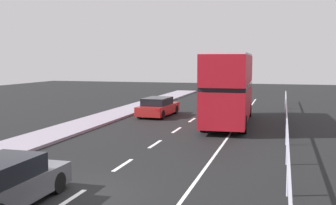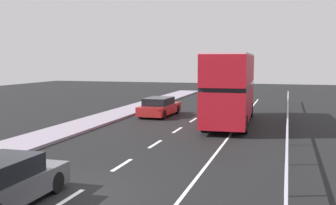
{
  "view_description": "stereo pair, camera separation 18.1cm",
  "coord_description": "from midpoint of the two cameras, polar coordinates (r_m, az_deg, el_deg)",
  "views": [
    {
      "loc": [
        5.83,
        -11.03,
        4.0
      ],
      "look_at": [
        0.73,
        7.25,
        2.04
      ],
      "focal_mm": 44.4,
      "sensor_mm": 36.0,
      "label": 1
    },
    {
      "loc": [
        6.01,
        -10.98,
        4.0
      ],
      "look_at": [
        0.73,
        7.25,
        2.04
      ],
      "focal_mm": 44.4,
      "sensor_mm": 36.0,
      "label": 2
    }
  ],
  "objects": [
    {
      "name": "ground_plane",
      "position": [
        13.13,
        -12.33,
        -12.21
      ],
      "size": [
        74.0,
        120.0,
        0.1
      ],
      "primitive_type": "cube",
      "color": "black"
    },
    {
      "name": "lane_paint_markings",
      "position": [
        20.26,
        3.97,
        -5.51
      ],
      "size": [
        3.26,
        46.0,
        0.01
      ],
      "color": "silver",
      "rests_on": "ground"
    },
    {
      "name": "bridge_side_railing",
      "position": [
        20.25,
        15.77,
        -3.26
      ],
      "size": [
        0.1,
        42.0,
        1.05
      ],
      "color": "#ACACBD",
      "rests_on": "ground"
    },
    {
      "name": "double_decker_bus_red",
      "position": [
        26.19,
        8.22,
        2.2
      ],
      "size": [
        2.86,
        10.11,
        4.39
      ],
      "rotation": [
        0.0,
        0.0,
        0.04
      ],
      "color": "#B41420",
      "rests_on": "ground"
    },
    {
      "name": "hatchback_car_near",
      "position": [
        12.32,
        -22.05,
        -10.31
      ],
      "size": [
        1.77,
        4.24,
        1.36
      ],
      "rotation": [
        0.0,
        0.0,
        0.0
      ],
      "color": "#4D4E53",
      "rests_on": "ground"
    },
    {
      "name": "sedan_car_ahead",
      "position": [
        29.64,
        -1.56,
        -0.62
      ],
      "size": [
        2.03,
        4.62,
        1.33
      ],
      "rotation": [
        0.0,
        0.0,
        -0.04
      ],
      "color": "maroon",
      "rests_on": "ground"
    }
  ]
}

